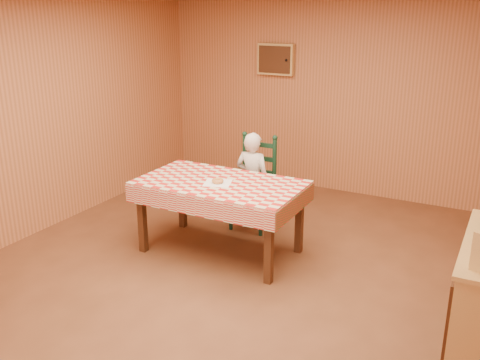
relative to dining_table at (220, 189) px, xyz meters
The scene contains 7 objects.
ground 0.97m from the dining_table, 53.11° to the right, with size 6.00×6.00×0.00m, color brown.
cabin_walls 1.21m from the dining_table, ahead, with size 5.10×6.05×2.65m.
dining_table is the anchor object (origin of this frame).
ladder_chair 0.81m from the dining_table, 90.00° to the left, with size 0.44×0.40×1.08m.
seated_child 0.74m from the dining_table, 90.00° to the left, with size 0.41×0.27×1.12m, color silver.
napkin 0.10m from the dining_table, 90.00° to the right, with size 0.26×0.26×0.00m, color white.
donut 0.12m from the dining_table, 90.00° to the right, with size 0.12×0.12×0.04m, color #C68347.
Camera 1 is at (2.15, -3.86, 2.46)m, focal length 40.00 mm.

